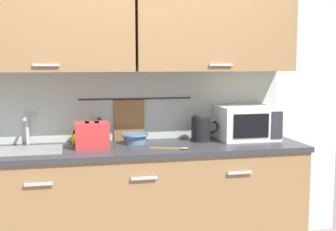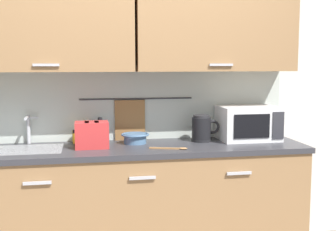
% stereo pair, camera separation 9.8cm
% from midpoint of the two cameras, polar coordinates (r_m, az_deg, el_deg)
% --- Properties ---
extents(counter_unit, '(2.53, 0.64, 0.90)m').
position_cam_midpoint_polar(counter_unit, '(3.38, -4.98, -11.42)').
color(counter_unit, '#997047').
rests_on(counter_unit, ground).
extents(back_wall_assembly, '(3.70, 0.41, 2.50)m').
position_cam_midpoint_polar(back_wall_assembly, '(3.44, -5.50, 6.98)').
color(back_wall_assembly, silver).
rests_on(back_wall_assembly, ground).
extents(sink_faucet, '(0.09, 0.17, 0.22)m').
position_cam_midpoint_polar(sink_faucet, '(3.46, -18.63, -1.31)').
color(sink_faucet, '#B2B5BA').
rests_on(sink_faucet, counter_unit).
extents(microwave, '(0.46, 0.35, 0.27)m').
position_cam_midpoint_polar(microwave, '(3.58, 9.44, -0.93)').
color(microwave, white).
rests_on(microwave, counter_unit).
extents(electric_kettle, '(0.23, 0.16, 0.21)m').
position_cam_midpoint_polar(electric_kettle, '(3.46, 3.54, -1.69)').
color(electric_kettle, black).
rests_on(electric_kettle, counter_unit).
extents(dish_soap_bottle, '(0.06, 0.06, 0.20)m').
position_cam_midpoint_polar(dish_soap_bottle, '(3.43, -9.68, -2.10)').
color(dish_soap_bottle, '#3F8CD8').
rests_on(dish_soap_bottle, counter_unit).
extents(mug_near_sink, '(0.12, 0.08, 0.09)m').
position_cam_midpoint_polar(mug_near_sink, '(3.45, -12.49, -2.77)').
color(mug_near_sink, orange).
rests_on(mug_near_sink, counter_unit).
extents(mixing_bowl, '(0.21, 0.21, 0.08)m').
position_cam_midpoint_polar(mixing_bowl, '(3.37, -5.21, -2.91)').
color(mixing_bowl, '#4C7093').
rests_on(mixing_bowl, counter_unit).
extents(toaster, '(0.26, 0.17, 0.19)m').
position_cam_midpoint_polar(toaster, '(3.22, -10.70, -2.52)').
color(toaster, red).
rests_on(toaster, counter_unit).
extents(wooden_spoon, '(0.27, 0.11, 0.01)m').
position_cam_midpoint_polar(wooden_spoon, '(3.15, -0.14, -4.29)').
color(wooden_spoon, '#9E7042').
rests_on(wooden_spoon, counter_unit).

